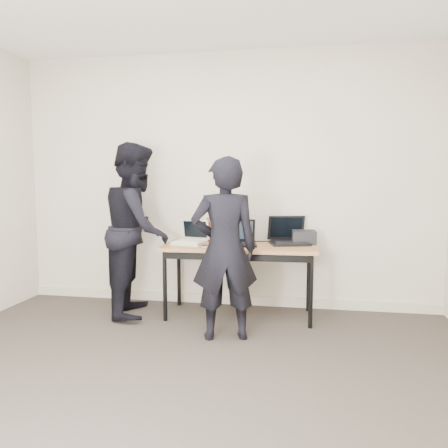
% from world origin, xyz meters
% --- Properties ---
extents(room, '(4.60, 4.60, 2.80)m').
position_xyz_m(room, '(0.00, 0.00, 1.35)').
color(room, '#39312B').
rests_on(room, ground).
extents(desk, '(1.51, 0.68, 0.72)m').
position_xyz_m(desk, '(0.21, 1.84, 0.66)').
color(desk, '#99653A').
rests_on(desk, ground).
extents(laptop_beige, '(0.35, 0.34, 0.24)m').
position_xyz_m(laptop_beige, '(-0.27, 1.82, 0.77)').
color(laptop_beige, '#B9B094').
rests_on(laptop_beige, desk).
extents(laptop_center, '(0.37, 0.36, 0.25)m').
position_xyz_m(laptop_center, '(0.21, 1.84, 0.78)').
color(laptop_center, black).
rests_on(laptop_center, desk).
extents(laptop_right, '(0.45, 0.44, 0.28)m').
position_xyz_m(laptop_right, '(0.69, 2.01, 0.78)').
color(laptop_right, black).
rests_on(laptop_right, desk).
extents(leather_satchel, '(0.36, 0.18, 0.25)m').
position_xyz_m(leather_satchel, '(0.03, 2.06, 0.85)').
color(leather_satchel, '#612C19').
rests_on(leather_satchel, desk).
extents(tissue, '(0.15, 0.12, 0.08)m').
position_xyz_m(tissue, '(0.06, 2.07, 1.00)').
color(tissue, white).
rests_on(tissue, leather_satchel).
extents(equipment_box, '(0.25, 0.21, 0.13)m').
position_xyz_m(equipment_box, '(0.84, 2.03, 0.79)').
color(equipment_box, black).
rests_on(equipment_box, desk).
extents(power_brick, '(0.10, 0.07, 0.03)m').
position_xyz_m(power_brick, '(-0.01, 1.67, 0.74)').
color(power_brick, black).
rests_on(power_brick, desk).
extents(cables, '(0.83, 0.48, 0.01)m').
position_xyz_m(cables, '(0.07, 1.82, 0.72)').
color(cables, silver).
rests_on(cables, desk).
extents(person_typist, '(0.65, 0.51, 1.56)m').
position_xyz_m(person_typist, '(0.17, 1.22, 0.78)').
color(person_typist, black).
rests_on(person_typist, ground).
extents(person_observer, '(0.81, 0.95, 1.73)m').
position_xyz_m(person_observer, '(-0.82, 1.77, 0.86)').
color(person_observer, black).
rests_on(person_observer, ground).
extents(baseboard, '(4.50, 0.03, 0.10)m').
position_xyz_m(baseboard, '(0.00, 2.23, 0.05)').
color(baseboard, '#BEB19D').
rests_on(baseboard, ground).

